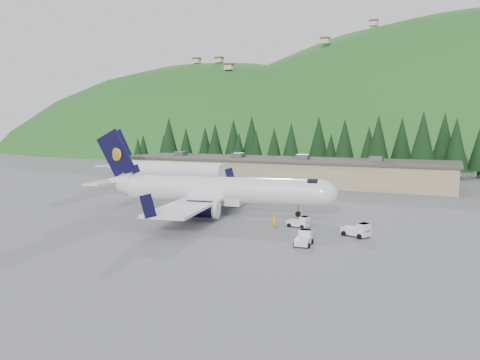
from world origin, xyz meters
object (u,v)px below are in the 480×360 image
baggage_tug_c (304,239)px  ramp_worker (274,223)px  terminal_building (280,170)px  baggage_tug_a (300,222)px  baggage_tug_b (358,230)px  airliner (215,191)px  second_airliner (161,169)px

baggage_tug_c → ramp_worker: (-5.28, 5.55, 0.14)m
ramp_worker → terminal_building: bearing=-73.7°
baggage_tug_a → baggage_tug_b: size_ratio=0.83×
terminal_building → ramp_worker: size_ratio=44.84×
baggage_tug_b → airliner: bearing=-173.3°
second_airliner → ramp_worker: second_airliner is taller
airliner → baggage_tug_b: 21.82m
baggage_tug_b → baggage_tug_c: bearing=-103.2°
baggage_tug_c → terminal_building: bearing=17.1°
terminal_building → ramp_worker: (15.17, -44.68, -1.83)m
airliner → baggage_tug_a: (13.61, -4.23, -2.48)m
second_airliner → baggage_tug_b: 53.02m
baggage_tug_a → ramp_worker: size_ratio=1.77×
baggage_tug_c → terminal_building: terminal_building is taller
second_airliner → ramp_worker: (35.09, -28.68, -2.53)m
baggage_tug_b → baggage_tug_a: bearing=-172.3°
baggage_tug_a → ramp_worker: bearing=-126.0°
second_airliner → baggage_tug_c: second_airliner is taller
baggage_tug_a → baggage_tug_c: (2.84, -7.82, 0.03)m
airliner → baggage_tug_b: bearing=-27.0°
airliner → terminal_building: airliner is taller
second_airliner → baggage_tug_a: second_airliner is taller
airliner → baggage_tug_c: (16.45, -12.05, -2.45)m
airliner → second_airliner: 32.62m
baggage_tug_c → ramp_worker: bearing=38.5°
terminal_building → ramp_worker: terminal_building is taller
second_airliner → terminal_building: 25.55m
baggage_tug_b → terminal_building: bearing=142.6°
second_airliner → ramp_worker: 45.39m
terminal_building → ramp_worker: bearing=-71.2°
baggage_tug_c → terminal_building: (-20.46, 50.23, 1.97)m
second_airliner → baggage_tug_a: bearing=-35.1°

